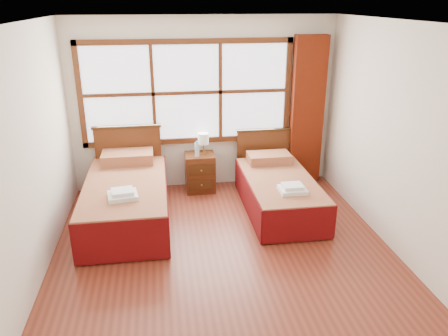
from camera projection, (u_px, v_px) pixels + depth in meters
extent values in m
plane|color=maroon|center=(226.00, 259.00, 5.04)|extent=(4.50, 4.50, 0.00)
plane|color=white|center=(227.00, 23.00, 4.09)|extent=(4.50, 4.50, 0.00)
plane|color=silver|center=(204.00, 105.00, 6.64)|extent=(4.00, 0.00, 4.00)
plane|color=silver|center=(26.00, 163.00, 4.29)|extent=(0.00, 4.50, 4.50)
plane|color=silver|center=(404.00, 144.00, 4.84)|extent=(0.00, 4.50, 4.50)
cube|color=white|center=(187.00, 93.00, 6.50)|extent=(3.00, 0.02, 1.40)
cube|color=#522711|center=(189.00, 140.00, 6.75)|extent=(3.16, 0.06, 0.08)
cube|color=#522711|center=(185.00, 41.00, 6.22)|extent=(3.16, 0.06, 0.08)
cube|color=#522711|center=(80.00, 96.00, 6.27)|extent=(0.08, 0.06, 1.56)
cube|color=#522711|center=(287.00, 90.00, 6.70)|extent=(0.08, 0.06, 1.56)
cube|color=#522711|center=(153.00, 94.00, 6.42)|extent=(0.05, 0.05, 1.40)
cube|color=#522711|center=(220.00, 92.00, 6.55)|extent=(0.05, 0.05, 1.40)
cube|color=#522711|center=(187.00, 93.00, 6.49)|extent=(3.00, 0.05, 0.05)
cube|color=#651C0A|center=(307.00, 112.00, 6.78)|extent=(0.50, 0.16, 2.30)
cube|color=#3A200C|center=(127.00, 210.00, 5.86)|extent=(0.94, 1.88, 0.31)
cube|color=maroon|center=(126.00, 191.00, 5.76)|extent=(1.05, 2.08, 0.26)
cube|color=#630A0B|center=(86.00, 204.00, 5.74)|extent=(0.03, 2.08, 0.52)
cube|color=#630A0B|center=(166.00, 199.00, 5.89)|extent=(0.03, 2.08, 0.52)
cube|color=#630A0B|center=(121.00, 242.00, 4.86)|extent=(1.05, 0.03, 0.52)
cube|color=maroon|center=(128.00, 157.00, 6.38)|extent=(0.73, 0.43, 0.16)
cube|color=#522711|center=(129.00, 160.00, 6.66)|extent=(0.98, 0.06, 1.02)
cube|color=#3A200C|center=(127.00, 127.00, 6.47)|extent=(1.02, 0.08, 0.04)
cube|color=#3A200C|center=(279.00, 202.00, 6.16)|extent=(0.81, 1.62, 0.26)
cube|color=maroon|center=(280.00, 186.00, 6.07)|extent=(0.91, 1.80, 0.22)
cube|color=#630A0B|center=(247.00, 196.00, 6.06)|extent=(0.03, 1.80, 0.45)
cube|color=#630A0B|center=(310.00, 192.00, 6.18)|extent=(0.03, 1.80, 0.45)
cube|color=#630A0B|center=(299.00, 225.00, 5.29)|extent=(0.91, 0.03, 0.45)
cube|color=maroon|center=(269.00, 158.00, 6.61)|extent=(0.64, 0.37, 0.14)
cube|color=#522711|center=(263.00, 157.00, 6.98)|extent=(0.85, 0.06, 0.88)
cube|color=#3A200C|center=(264.00, 130.00, 6.81)|extent=(0.88, 0.08, 0.04)
cube|color=#522711|center=(200.00, 172.00, 6.76)|extent=(0.44, 0.39, 0.59)
cube|color=#3A200C|center=(202.00, 185.00, 6.61)|extent=(0.39, 0.02, 0.18)
cube|color=#3A200C|center=(201.00, 170.00, 6.52)|extent=(0.39, 0.02, 0.18)
sphere|color=#A77B38|center=(202.00, 185.00, 6.59)|extent=(0.03, 0.03, 0.03)
sphere|color=#A77B38|center=(201.00, 171.00, 6.51)|extent=(0.03, 0.03, 0.03)
cube|color=white|center=(123.00, 196.00, 5.27)|extent=(0.39, 0.35, 0.05)
cube|color=white|center=(122.00, 192.00, 5.25)|extent=(0.29, 0.26, 0.05)
cube|color=white|center=(292.00, 190.00, 5.62)|extent=(0.34, 0.30, 0.05)
cube|color=white|center=(293.00, 186.00, 5.60)|extent=(0.25, 0.22, 0.05)
cylinder|color=#C0853D|center=(204.00, 153.00, 6.69)|extent=(0.10, 0.10, 0.02)
cylinder|color=#C0853D|center=(203.00, 148.00, 6.66)|extent=(0.02, 0.02, 0.14)
cylinder|color=white|center=(203.00, 138.00, 6.61)|extent=(0.17, 0.17, 0.17)
cylinder|color=silver|center=(197.00, 150.00, 6.54)|extent=(0.06, 0.06, 0.20)
cylinder|color=blue|center=(197.00, 143.00, 6.50)|extent=(0.03, 0.03, 0.03)
cylinder|color=silver|center=(197.00, 150.00, 6.54)|extent=(0.06, 0.06, 0.21)
cylinder|color=blue|center=(197.00, 142.00, 6.49)|extent=(0.03, 0.03, 0.03)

